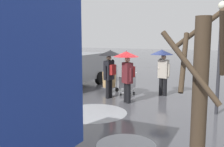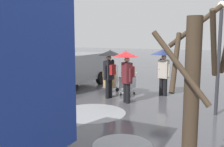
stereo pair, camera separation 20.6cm
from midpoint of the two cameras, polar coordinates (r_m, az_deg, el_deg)
ground_plane at (r=12.10m, az=4.47°, el=-4.76°), size 90.00×90.00×0.00m
slush_patch_near_cluster at (r=6.71m, az=3.20°, el=-15.52°), size 1.51×1.51×0.01m
slush_patch_under_van at (r=9.34m, az=-3.82°, el=-8.62°), size 2.43×2.43×0.01m
cargo_van_parked_right at (r=13.62m, az=-9.63°, el=1.64°), size 2.34×5.40×2.60m
shopping_cart_vendor at (r=12.02m, az=3.96°, el=-2.07°), size 0.58×0.84×1.04m
hand_dolly_boxes at (r=12.64m, az=-0.05°, el=-1.40°), size 0.73×0.84×1.32m
pedestrian_pink_side at (r=11.28m, az=0.02°, el=2.42°), size 1.04×1.04×2.15m
pedestrian_black_side at (r=11.96m, az=11.67°, el=2.57°), size 1.04×1.04×2.15m
pedestrian_white_side at (r=10.48m, az=3.78°, el=1.96°), size 1.04×1.04×2.15m
bare_tree_near at (r=4.23m, az=18.62°, el=-6.21°), size 1.14×1.13×3.21m
street_lamp at (r=9.46m, az=23.25°, el=5.52°), size 0.28×0.28×3.86m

